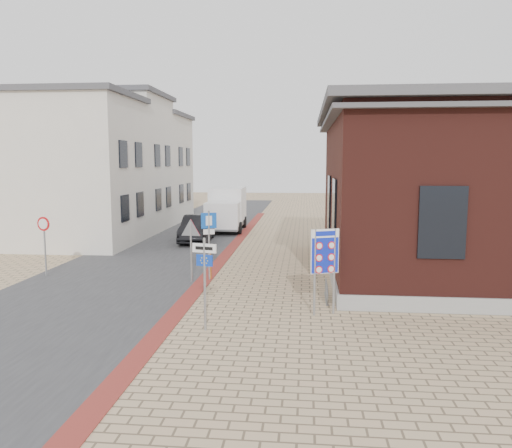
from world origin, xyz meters
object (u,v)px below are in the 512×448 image
at_px(box_truck, 227,209).
at_px(parking_sign, 209,233).
at_px(bollard, 210,266).
at_px(essen_sign, 205,269).
at_px(border_sign, 325,253).
at_px(sedan, 197,229).

distance_m(box_truck, parking_sign, 14.25).
bearing_deg(parking_sign, bollard, 67.66).
xyz_separation_m(essen_sign, parking_sign, (-1.00, 5.77, 0.17)).
xyz_separation_m(border_sign, essen_sign, (-3.30, -1.77, -0.17)).
bearing_deg(sedan, bollard, -78.53).
distance_m(border_sign, parking_sign, 5.87).
bearing_deg(border_sign, sedan, 95.33).
distance_m(sedan, box_truck, 4.99).
relative_size(essen_sign, bollard, 2.52).
bearing_deg(box_truck, border_sign, -73.80).
distance_m(sedan, parking_sign, 9.72).
distance_m(sedan, border_sign, 15.00).
height_order(border_sign, bollard, border_sign).
height_order(sedan, parking_sign, parking_sign).
bearing_deg(border_sign, parking_sign, 115.33).
bearing_deg(bollard, box_truck, 96.32).
relative_size(sedan, parking_sign, 1.68).
bearing_deg(essen_sign, box_truck, 110.15).
relative_size(parking_sign, bollard, 2.68).
bearing_deg(bollard, parking_sign, -90.00).
height_order(sedan, bollard, sedan).
bearing_deg(box_truck, parking_sign, -85.41).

